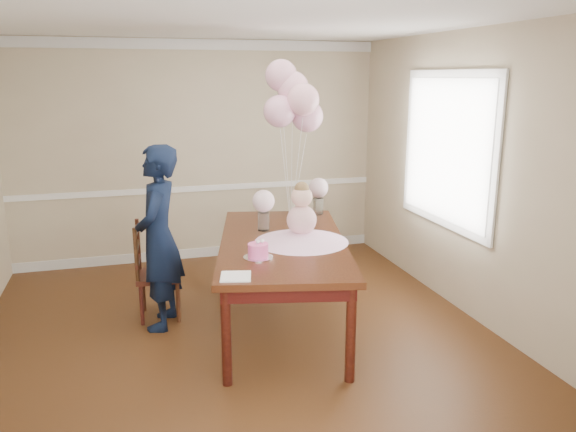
{
  "coord_description": "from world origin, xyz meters",
  "views": [
    {
      "loc": [
        -0.86,
        -4.44,
        2.28
      ],
      "look_at": [
        0.5,
        0.25,
        1.05
      ],
      "focal_mm": 35.0,
      "sensor_mm": 36.0,
      "label": 1
    }
  ],
  "objects_px": {
    "birthday_cake": "(258,250)",
    "woman": "(159,238)",
    "dining_chair_seat": "(159,276)",
    "dining_table_top": "(283,243)"
  },
  "relations": [
    {
      "from": "dining_chair_seat",
      "to": "birthday_cake",
      "type": "bearing_deg",
      "value": -46.75
    },
    {
      "from": "dining_table_top",
      "to": "woman",
      "type": "relative_size",
      "value": 1.31
    },
    {
      "from": "birthday_cake",
      "to": "woman",
      "type": "xyz_separation_m",
      "value": [
        -0.75,
        0.76,
        -0.05
      ]
    },
    {
      "from": "birthday_cake",
      "to": "woman",
      "type": "distance_m",
      "value": 1.07
    },
    {
      "from": "birthday_cake",
      "to": "woman",
      "type": "height_order",
      "value": "woman"
    },
    {
      "from": "dining_table_top",
      "to": "dining_chair_seat",
      "type": "bearing_deg",
      "value": 167.38
    },
    {
      "from": "birthday_cake",
      "to": "woman",
      "type": "bearing_deg",
      "value": 134.49
    },
    {
      "from": "dining_chair_seat",
      "to": "dining_table_top",
      "type": "bearing_deg",
      "value": -20.67
    },
    {
      "from": "birthday_cake",
      "to": "dining_chair_seat",
      "type": "xyz_separation_m",
      "value": [
        -0.75,
        0.96,
        -0.48
      ]
    },
    {
      "from": "dining_chair_seat",
      "to": "woman",
      "type": "relative_size",
      "value": 0.24
    }
  ]
}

